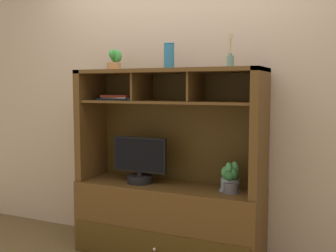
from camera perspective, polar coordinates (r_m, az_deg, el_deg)
name	(u,v)px	position (r m, az deg, el deg)	size (l,w,h in m)	color
back_wall	(181,83)	(3.40, 1.83, 6.14)	(6.00, 0.02, 2.80)	tan
media_console	(168,199)	(3.29, 0.06, -10.31)	(1.51, 0.49, 1.50)	#523517
tv_monitor	(140,164)	(3.29, -4.03, -5.32)	(0.47, 0.21, 0.38)	black
potted_orchid	(230,179)	(3.09, 8.78, -7.41)	(0.16, 0.16, 0.23)	gray
potted_fern	(231,182)	(3.03, 8.91, -7.88)	(0.12, 0.12, 0.18)	#555158
magazine_stack_left	(120,97)	(3.44, -6.82, 4.02)	(0.36, 0.22, 0.04)	navy
diffuser_bottle	(230,61)	(3.03, 8.78, 9.05)	(0.06, 0.06, 0.25)	slate
potted_succulent	(114,61)	(3.40, -7.59, 9.13)	(0.14, 0.14, 0.17)	#B67B47
ceramic_vase	(169,56)	(3.19, 0.15, 9.86)	(0.09, 0.09, 0.20)	teal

